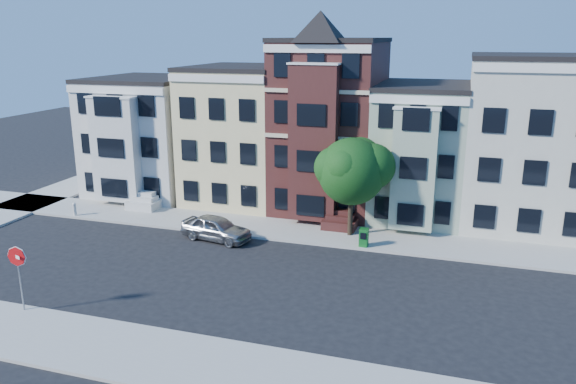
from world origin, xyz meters
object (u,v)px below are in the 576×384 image
(parked_car, at_px, (216,228))
(fire_hydrant, at_px, (75,210))
(stop_sign, at_px, (19,274))
(newspaper_box, at_px, (364,237))
(street_tree, at_px, (352,176))

(parked_car, relative_size, fire_hydrant, 6.16)
(parked_car, distance_m, stop_sign, 12.46)
(parked_car, height_order, stop_sign, stop_sign)
(parked_car, bearing_deg, newspaper_box, -72.00)
(street_tree, relative_size, newspaper_box, 6.85)
(street_tree, distance_m, parked_car, 9.09)
(stop_sign, bearing_deg, fire_hydrant, 136.60)
(street_tree, distance_m, fire_hydrant, 19.78)
(newspaper_box, bearing_deg, stop_sign, -132.64)
(street_tree, relative_size, fire_hydrant, 10.41)
(street_tree, relative_size, parked_car, 1.69)
(street_tree, xyz_separation_m, parked_car, (-7.93, -3.03, -3.24))
(newspaper_box, distance_m, fire_hydrant, 20.58)
(parked_car, xyz_separation_m, fire_hydrant, (-11.44, 1.15, -0.26))
(parked_car, height_order, newspaper_box, parked_car)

